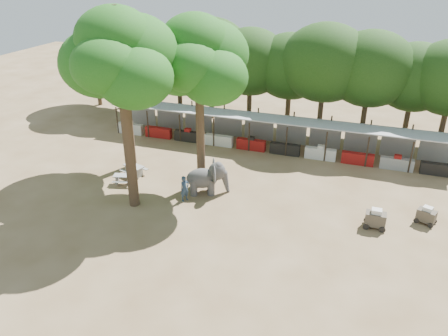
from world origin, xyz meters
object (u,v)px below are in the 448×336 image
(yard_tree_left, at_px, (122,56))
(yard_tree_center, at_px, (120,58))
(cart_back, at_px, (426,215))
(elephant, at_px, (207,178))
(picnic_table_far, at_px, (134,169))
(cart_front, at_px, (375,219))
(handler, at_px, (185,189))
(picnic_table_near, at_px, (123,178))
(yard_tree_back, at_px, (198,60))

(yard_tree_left, bearing_deg, yard_tree_center, -59.04)
(yard_tree_center, xyz_separation_m, cart_back, (17.52, 3.54, -8.66))
(yard_tree_left, relative_size, yard_tree_center, 0.92)
(elephant, distance_m, picnic_table_far, 6.01)
(cart_front, relative_size, cart_back, 0.95)
(elephant, height_order, handler, elephant)
(handler, distance_m, cart_front, 11.73)
(elephant, bearing_deg, picnic_table_far, 151.35)
(handler, relative_size, picnic_table_near, 1.08)
(yard_tree_left, xyz_separation_m, yard_tree_center, (3.00, -5.00, 1.01))
(yard_tree_back, distance_m, picnic_table_far, 9.46)
(handler, bearing_deg, picnic_table_far, 98.69)
(handler, bearing_deg, yard_tree_center, 146.11)
(elephant, relative_size, cart_front, 2.37)
(yard_tree_back, distance_m, picnic_table_near, 9.73)
(yard_tree_center, bearing_deg, handler, 23.97)
(yard_tree_center, xyz_separation_m, picnic_table_near, (-2.01, 2.07, -8.78))
(elephant, relative_size, picnic_table_near, 1.88)
(yard_tree_center, relative_size, elephant, 4.02)
(yard_tree_left, relative_size, cart_back, 8.30)
(yard_tree_back, bearing_deg, yard_tree_left, 170.54)
(yard_tree_center, bearing_deg, yard_tree_left, 120.96)
(yard_tree_center, relative_size, yard_tree_back, 1.06)
(cart_back, bearing_deg, yard_tree_back, -159.76)
(elephant, height_order, cart_front, elephant)
(yard_tree_center, distance_m, picnic_table_far, 9.57)
(picnic_table_near, relative_size, cart_front, 1.26)
(elephant, relative_size, picnic_table_far, 1.57)
(yard_tree_center, height_order, yard_tree_back, yard_tree_center)
(cart_back, bearing_deg, picnic_table_far, -157.74)
(yard_tree_back, distance_m, handler, 8.13)
(yard_tree_left, distance_m, cart_back, 21.95)
(picnic_table_far, xyz_separation_m, cart_front, (16.65, -1.41, 0.10))
(yard_tree_back, xyz_separation_m, handler, (-0.02, -2.68, -7.68))
(elephant, xyz_separation_m, cart_back, (13.54, 0.74, -0.57))
(yard_tree_back, relative_size, elephant, 3.79)
(yard_tree_left, bearing_deg, handler, -31.57)
(elephant, bearing_deg, yard_tree_left, 140.29)
(yard_tree_center, relative_size, cart_back, 9.07)
(picnic_table_far, bearing_deg, yard_tree_center, -42.66)
(handler, bearing_deg, yard_tree_back, 31.75)
(picnic_table_near, bearing_deg, handler, -24.31)
(yard_tree_center, bearing_deg, elephant, 35.12)
(yard_tree_left, height_order, picnic_table_near, yard_tree_left)
(handler, xyz_separation_m, picnic_table_near, (-4.99, 0.75, -0.43))
(yard_tree_center, bearing_deg, picnic_table_near, 134.13)
(cart_back, bearing_deg, elephant, -154.80)
(yard_tree_center, xyz_separation_m, picnic_table_far, (-1.96, 3.47, -8.70))
(picnic_table_near, distance_m, picnic_table_far, 1.40)
(yard_tree_center, distance_m, handler, 8.96)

